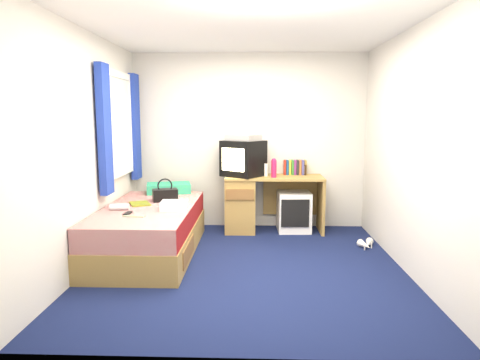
{
  "coord_description": "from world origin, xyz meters",
  "views": [
    {
      "loc": [
        0.09,
        -4.25,
        1.54
      ],
      "look_at": [
        -0.09,
        0.7,
        0.8
      ],
      "focal_mm": 32.0,
      "sensor_mm": 36.0,
      "label": 1
    }
  ],
  "objects_px": {
    "pink_water_bottle": "(274,169)",
    "white_heels": "(367,244)",
    "remote_control": "(128,213)",
    "handbag": "(165,194)",
    "vcr": "(243,138)",
    "towel": "(174,205)",
    "crt_tv": "(243,158)",
    "water_bottle": "(120,207)",
    "pillow": "(169,188)",
    "storage_cube": "(294,211)",
    "magazine": "(140,204)",
    "bed": "(150,230)",
    "picture_frame": "(304,170)",
    "colour_swatch_fan": "(134,216)",
    "aerosol_can": "(266,170)",
    "desk": "(254,201)"
  },
  "relations": [
    {
      "from": "remote_control",
      "to": "handbag",
      "type": "bearing_deg",
      "value": 73.64
    },
    {
      "from": "towel",
      "to": "white_heels",
      "type": "xyz_separation_m",
      "value": [
        2.2,
        0.44,
        -0.55
      ]
    },
    {
      "from": "remote_control",
      "to": "white_heels",
      "type": "bearing_deg",
      "value": 16.67
    },
    {
      "from": "colour_swatch_fan",
      "to": "remote_control",
      "type": "bearing_deg",
      "value": 132.8
    },
    {
      "from": "crt_tv",
      "to": "white_heels",
      "type": "height_order",
      "value": "crt_tv"
    },
    {
      "from": "pink_water_bottle",
      "to": "magazine",
      "type": "bearing_deg",
      "value": -153.73
    },
    {
      "from": "handbag",
      "to": "remote_control",
      "type": "relative_size",
      "value": 2.03
    },
    {
      "from": "pillow",
      "to": "remote_control",
      "type": "relative_size",
      "value": 3.52
    },
    {
      "from": "pink_water_bottle",
      "to": "white_heels",
      "type": "relative_size",
      "value": 0.72
    },
    {
      "from": "colour_swatch_fan",
      "to": "remote_control",
      "type": "relative_size",
      "value": 1.38
    },
    {
      "from": "vcr",
      "to": "picture_frame",
      "type": "bearing_deg",
      "value": 45.65
    },
    {
      "from": "vcr",
      "to": "towel",
      "type": "bearing_deg",
      "value": -85.05
    },
    {
      "from": "storage_cube",
      "to": "colour_swatch_fan",
      "type": "xyz_separation_m",
      "value": [
        -1.75,
        -1.52,
        0.28
      ]
    },
    {
      "from": "colour_swatch_fan",
      "to": "aerosol_can",
      "type": "bearing_deg",
      "value": 47.71
    },
    {
      "from": "vcr",
      "to": "handbag",
      "type": "bearing_deg",
      "value": -106.39
    },
    {
      "from": "aerosol_can",
      "to": "handbag",
      "type": "distance_m",
      "value": 1.41
    },
    {
      "from": "pink_water_bottle",
      "to": "handbag",
      "type": "distance_m",
      "value": 1.46
    },
    {
      "from": "crt_tv",
      "to": "magazine",
      "type": "distance_m",
      "value": 1.54
    },
    {
      "from": "crt_tv",
      "to": "water_bottle",
      "type": "distance_m",
      "value": 1.83
    },
    {
      "from": "pink_water_bottle",
      "to": "colour_swatch_fan",
      "type": "height_order",
      "value": "pink_water_bottle"
    },
    {
      "from": "desk",
      "to": "pink_water_bottle",
      "type": "bearing_deg",
      "value": -25.66
    },
    {
      "from": "desk",
      "to": "pink_water_bottle",
      "type": "xyz_separation_m",
      "value": [
        0.26,
        -0.13,
        0.46
      ]
    },
    {
      "from": "vcr",
      "to": "water_bottle",
      "type": "relative_size",
      "value": 2.05
    },
    {
      "from": "vcr",
      "to": "towel",
      "type": "distance_m",
      "value": 1.54
    },
    {
      "from": "aerosol_can",
      "to": "water_bottle",
      "type": "relative_size",
      "value": 0.86
    },
    {
      "from": "crt_tv",
      "to": "magazine",
      "type": "bearing_deg",
      "value": -106.82
    },
    {
      "from": "desk",
      "to": "water_bottle",
      "type": "distance_m",
      "value": 1.89
    },
    {
      "from": "picture_frame",
      "to": "remote_control",
      "type": "relative_size",
      "value": 0.88
    },
    {
      "from": "bed",
      "to": "picture_frame",
      "type": "height_order",
      "value": "picture_frame"
    },
    {
      "from": "aerosol_can",
      "to": "handbag",
      "type": "bearing_deg",
      "value": -150.77
    },
    {
      "from": "pink_water_bottle",
      "to": "remote_control",
      "type": "bearing_deg",
      "value": -140.44
    },
    {
      "from": "bed",
      "to": "crt_tv",
      "type": "height_order",
      "value": "crt_tv"
    },
    {
      "from": "handbag",
      "to": "colour_swatch_fan",
      "type": "height_order",
      "value": "handbag"
    },
    {
      "from": "crt_tv",
      "to": "handbag",
      "type": "xyz_separation_m",
      "value": [
        -0.91,
        -0.7,
        -0.37
      ]
    },
    {
      "from": "storage_cube",
      "to": "remote_control",
      "type": "xyz_separation_m",
      "value": [
        -1.84,
        -1.42,
        0.28
      ]
    },
    {
      "from": "picture_frame",
      "to": "remote_control",
      "type": "bearing_deg",
      "value": -152.59
    },
    {
      "from": "bed",
      "to": "remote_control",
      "type": "height_order",
      "value": "remote_control"
    },
    {
      "from": "picture_frame",
      "to": "water_bottle",
      "type": "height_order",
      "value": "picture_frame"
    },
    {
      "from": "vcr",
      "to": "pillow",
      "type": "bearing_deg",
      "value": -135.96
    },
    {
      "from": "pink_water_bottle",
      "to": "aerosol_can",
      "type": "height_order",
      "value": "pink_water_bottle"
    },
    {
      "from": "crt_tv",
      "to": "white_heels",
      "type": "bearing_deg",
      "value": 9.05
    },
    {
      "from": "remote_control",
      "to": "desk",
      "type": "bearing_deg",
      "value": 49.82
    },
    {
      "from": "crt_tv",
      "to": "pink_water_bottle",
      "type": "xyz_separation_m",
      "value": [
        0.41,
        -0.13,
        -0.13
      ]
    },
    {
      "from": "pink_water_bottle",
      "to": "handbag",
      "type": "xyz_separation_m",
      "value": [
        -1.32,
        -0.57,
        -0.24
      ]
    },
    {
      "from": "pink_water_bottle",
      "to": "water_bottle",
      "type": "height_order",
      "value": "pink_water_bottle"
    },
    {
      "from": "crt_tv",
      "to": "colour_swatch_fan",
      "type": "xyz_separation_m",
      "value": [
        -1.06,
        -1.52,
        -0.44
      ]
    },
    {
      "from": "picture_frame",
      "to": "handbag",
      "type": "distance_m",
      "value": 1.95
    },
    {
      "from": "colour_swatch_fan",
      "to": "picture_frame",
      "type": "bearing_deg",
      "value": 41.29
    },
    {
      "from": "pillow",
      "to": "storage_cube",
      "type": "height_order",
      "value": "pillow"
    },
    {
      "from": "handbag",
      "to": "towel",
      "type": "bearing_deg",
      "value": -85.85
    }
  ]
}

